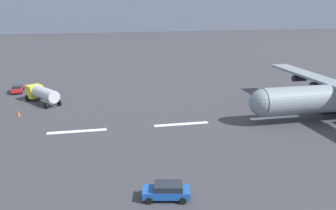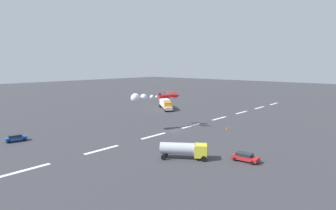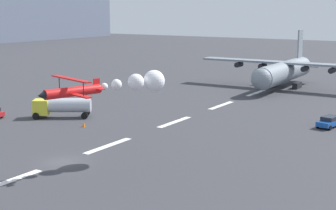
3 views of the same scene
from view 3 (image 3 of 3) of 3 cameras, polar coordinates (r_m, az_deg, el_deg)
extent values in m
plane|color=#38383D|center=(53.82, -11.87, -6.37)|extent=(440.00, 440.00, 0.00)
cube|color=white|center=(49.12, -17.96, -8.36)|extent=(8.00, 0.90, 0.01)
cube|color=white|center=(59.07, -6.86, -4.64)|extent=(8.00, 0.90, 0.01)
cube|color=white|center=(70.72, 0.75, -1.96)|extent=(8.00, 0.90, 0.01)
cube|color=white|center=(83.36, 6.11, -0.04)|extent=(8.00, 0.90, 0.01)
cube|color=white|center=(96.61, 10.04, 1.37)|extent=(8.00, 0.90, 0.01)
cylinder|color=gray|center=(103.45, 13.10, 3.71)|extent=(24.40, 4.59, 4.16)
sphere|color=gray|center=(92.08, 10.67, 2.94)|extent=(3.95, 3.95, 3.95)
cube|color=gray|center=(103.24, 13.14, 4.74)|extent=(3.82, 35.17, 0.40)
cylinder|color=black|center=(106.39, 8.10, 4.61)|extent=(2.42, 1.14, 1.10)
cylinder|color=black|center=(104.42, 10.76, 4.41)|extent=(2.42, 1.14, 1.10)
cylinder|color=black|center=(101.66, 15.39, 4.03)|extent=(2.42, 1.14, 1.10)
cylinder|color=black|center=(100.33, 18.28, 3.79)|extent=(2.42, 1.14, 1.10)
cube|color=gray|center=(112.67, 14.88, 6.80)|extent=(2.80, 0.35, 6.00)
cube|color=gray|center=(113.09, 14.77, 4.38)|extent=(2.16, 9.03, 0.24)
cube|color=black|center=(103.97, 14.56, 2.19)|extent=(3.22, 1.06, 1.20)
cube|color=black|center=(105.57, 11.88, 2.43)|extent=(3.22, 1.06, 1.20)
cylinder|color=red|center=(47.00, -10.81, 1.51)|extent=(5.77, 2.53, 0.92)
cube|color=red|center=(46.93, -11.01, 1.30)|extent=(2.37, 6.16, 0.12)
cube|color=red|center=(46.73, -11.07, 2.95)|extent=(2.37, 6.16, 0.12)
cylinder|color=black|center=(44.96, -9.65, 1.81)|extent=(0.08, 0.08, 1.36)
cylinder|color=black|center=(48.72, -12.33, 2.41)|extent=(0.08, 0.08, 1.36)
cube|color=red|center=(48.26, -8.17, 2.37)|extent=(0.70, 0.30, 1.10)
cube|color=red|center=(48.32, -8.16, 1.91)|extent=(1.15, 2.09, 0.08)
cone|color=black|center=(45.51, -14.32, 1.05)|extent=(0.90, 0.95, 0.79)
sphere|color=white|center=(49.15, -7.29, 2.12)|extent=(0.70, 0.70, 0.70)
sphere|color=white|center=(49.88, -5.91, 2.36)|extent=(1.06, 1.06, 1.06)
sphere|color=white|center=(51.00, -3.70, 2.64)|extent=(1.70, 1.70, 1.70)
sphere|color=white|center=(52.59, -1.55, 2.86)|extent=(2.09, 2.09, 2.09)
sphere|color=white|center=(52.21, -1.61, 2.78)|extent=(2.28, 2.28, 2.28)
cube|color=yellow|center=(75.60, -14.27, -0.22)|extent=(3.22, 3.17, 2.20)
cylinder|color=#B7BCC6|center=(74.74, -11.16, -0.02)|extent=(5.18, 6.26, 2.10)
cylinder|color=black|center=(74.81, -14.88, -1.23)|extent=(0.83, 1.01, 1.00)
cylinder|color=black|center=(73.49, -9.53, -1.22)|extent=(0.83, 1.01, 1.00)
cylinder|color=black|center=(77.09, -14.47, -0.85)|extent=(0.83, 1.01, 1.00)
cylinder|color=black|center=(75.82, -9.28, -0.84)|extent=(0.83, 1.01, 1.00)
cube|color=#194CA5|center=(70.95, 17.98, -1.93)|extent=(4.54, 2.64, 0.65)
cube|color=#1E232D|center=(71.00, 18.08, -1.43)|extent=(2.84, 2.15, 0.55)
cylinder|color=black|center=(69.32, 18.07, -2.51)|extent=(0.67, 0.35, 0.64)
cylinder|color=black|center=(70.11, 16.76, -2.28)|extent=(0.67, 0.35, 0.64)
cylinder|color=black|center=(72.71, 17.86, -1.88)|extent=(0.67, 0.35, 0.64)
cylinder|color=black|center=(77.53, -18.48, -1.14)|extent=(0.26, 0.65, 0.64)
cone|color=orange|center=(68.73, -9.63, -2.18)|extent=(0.44, 0.44, 0.75)
camera|label=1|loc=(62.62, 43.44, 9.44)|focal=38.01mm
camera|label=2|loc=(123.78, -9.64, 11.30)|focal=31.07mm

